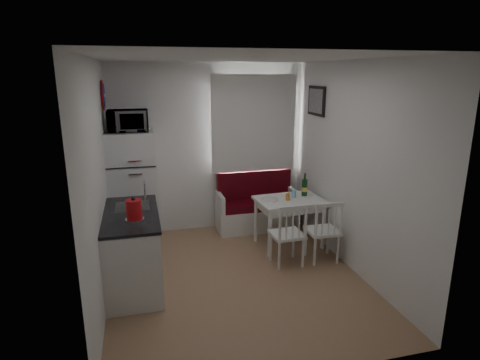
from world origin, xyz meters
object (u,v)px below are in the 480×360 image
object	(u,v)px
chair_left	(290,228)
chair_right	(326,225)
kitchen_counter	(133,249)
wine_bottle	(305,184)
bench	(257,210)
dining_table	(290,204)
fridge	(133,189)
microwave	(128,121)
kettle	(134,210)

from	to	relation	value
chair_left	chair_right	xyz separation A→B (m)	(0.50, 0.00, -0.00)
kitchen_counter	wine_bottle	distance (m)	2.59
kitchen_counter	bench	distance (m)	2.35
kitchen_counter	wine_bottle	size ratio (longest dim) A/B	3.90
dining_table	fridge	size ratio (longest dim) A/B	0.59
dining_table	wine_bottle	size ratio (longest dim) A/B	2.89
chair_right	microwave	world-z (taller)	microwave
chair_right	microwave	size ratio (longest dim) A/B	0.86
bench	dining_table	bearing A→B (deg)	-69.90
chair_right	kettle	distance (m)	2.45
kitchen_counter	kettle	bearing A→B (deg)	-80.53
chair_right	microwave	xyz separation A→B (m)	(-2.42, 1.24, 1.28)
dining_table	chair_left	bearing A→B (deg)	-114.74
chair_right	wine_bottle	xyz separation A→B (m)	(0.01, 0.76, 0.34)
chair_right	microwave	bearing A→B (deg)	154.27
dining_table	chair_right	distance (m)	0.71
kitchen_counter	bench	xyz separation A→B (m)	(1.91, 1.35, -0.15)
kettle	wine_bottle	world-z (taller)	kettle
chair_left	kettle	size ratio (longest dim) A/B	1.73
kitchen_counter	microwave	size ratio (longest dim) A/B	2.47
kitchen_counter	kettle	world-z (taller)	kettle
dining_table	chair_right	world-z (taller)	chair_right
microwave	kettle	world-z (taller)	microwave
bench	kettle	distance (m)	2.60
chair_left	kettle	bearing A→B (deg)	-174.23
fridge	kettle	size ratio (longest dim) A/B	6.24
chair_left	microwave	world-z (taller)	microwave
kitchen_counter	microwave	xyz separation A→B (m)	(0.02, 1.19, 1.36)
kettle	chair_left	bearing A→B (deg)	7.68
chair_right	fridge	size ratio (longest dim) A/B	0.28
kettle	bench	bearing A→B (deg)	41.51
kettle	wine_bottle	distance (m)	2.61
chair_left	chair_right	bearing A→B (deg)	-1.85
chair_right	kettle	xyz separation A→B (m)	(-2.39, -0.25, 0.50)
chair_left	wine_bottle	distance (m)	0.98
kettle	wine_bottle	xyz separation A→B (m)	(2.40, 1.01, -0.16)
chair_right	wine_bottle	world-z (taller)	wine_bottle
microwave	kettle	xyz separation A→B (m)	(0.03, -1.49, -0.78)
fridge	kettle	xyz separation A→B (m)	(0.03, -1.54, 0.20)
dining_table	bench	bearing A→B (deg)	106.15
kitchen_counter	kettle	size ratio (longest dim) A/B	4.95
bench	fridge	bearing A→B (deg)	-176.69
kitchen_counter	wine_bottle	xyz separation A→B (m)	(2.45, 0.72, 0.42)
chair_right	kettle	size ratio (longest dim) A/B	1.72
chair_left	fridge	size ratio (longest dim) A/B	0.28
kitchen_counter	microwave	bearing A→B (deg)	89.06
bench	fridge	distance (m)	1.97
dining_table	fridge	world-z (taller)	fridge
kitchen_counter	fridge	bearing A→B (deg)	89.10
kitchen_counter	dining_table	distance (m)	2.28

